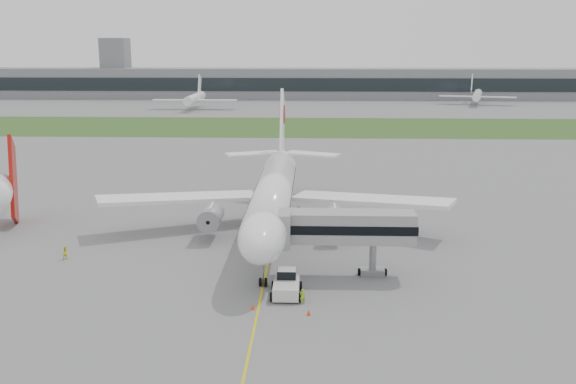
{
  "coord_description": "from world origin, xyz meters",
  "views": [
    {
      "loc": [
        5.13,
        -78.44,
        24.8
      ],
      "look_at": [
        1.96,
        2.0,
        6.3
      ],
      "focal_mm": 40.0,
      "sensor_mm": 36.0,
      "label": 1
    }
  ],
  "objects_px": {
    "airliner": "(274,192)",
    "jet_bridge": "(334,228)",
    "pushback_tug": "(286,284)",
    "ground_crew_near": "(302,296)"
  },
  "relations": [
    {
      "from": "airliner",
      "to": "pushback_tug",
      "type": "distance_m",
      "value": 22.65
    },
    {
      "from": "airliner",
      "to": "pushback_tug",
      "type": "relative_size",
      "value": 11.59
    },
    {
      "from": "airliner",
      "to": "jet_bridge",
      "type": "distance_m",
      "value": 18.43
    },
    {
      "from": "airliner",
      "to": "jet_bridge",
      "type": "height_order",
      "value": "airliner"
    },
    {
      "from": "pushback_tug",
      "to": "jet_bridge",
      "type": "bearing_deg",
      "value": 46.25
    },
    {
      "from": "jet_bridge",
      "to": "ground_crew_near",
      "type": "distance_m",
      "value": 9.54
    },
    {
      "from": "pushback_tug",
      "to": "ground_crew_near",
      "type": "xyz_separation_m",
      "value": [
        1.67,
        -2.35,
        -0.31
      ]
    },
    {
      "from": "pushback_tug",
      "to": "jet_bridge",
      "type": "xyz_separation_m",
      "value": [
        4.96,
        5.21,
        4.49
      ]
    },
    {
      "from": "ground_crew_near",
      "to": "pushback_tug",
      "type": "bearing_deg",
      "value": -80.22
    },
    {
      "from": "pushback_tug",
      "to": "ground_crew_near",
      "type": "relative_size",
      "value": 2.98
    }
  ]
}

